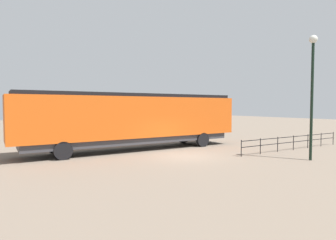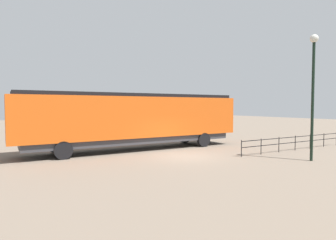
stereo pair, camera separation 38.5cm
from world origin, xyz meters
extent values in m
plane|color=#756656|center=(0.00, 0.00, 0.00)|extent=(120.00, 120.00, 0.00)
cube|color=#D15114|center=(-4.09, -1.66, 2.43)|extent=(2.99, 16.50, 2.86)
cube|color=black|center=(-4.09, 5.22, 2.00)|extent=(2.87, 2.75, 2.00)
cube|color=black|center=(-4.09, -1.66, 3.98)|extent=(2.69, 15.84, 0.24)
cube|color=#38383D|center=(-4.09, -1.66, 0.78)|extent=(2.69, 15.18, 0.45)
cylinder|color=black|center=(-5.43, 3.62, 0.55)|extent=(0.30, 1.10, 1.10)
cylinder|color=black|center=(-2.75, 3.62, 0.55)|extent=(0.30, 1.10, 1.10)
cylinder|color=black|center=(-5.43, -6.94, 0.55)|extent=(0.30, 1.10, 1.10)
cylinder|color=black|center=(-2.75, -6.94, 0.55)|extent=(0.30, 1.10, 1.10)
cylinder|color=black|center=(5.06, 5.51, 3.47)|extent=(0.16, 0.16, 6.94)
sphere|color=silver|center=(5.06, 5.51, 7.08)|extent=(0.47, 0.47, 0.47)
cube|color=black|center=(2.06, 8.24, 0.97)|extent=(0.04, 10.69, 0.04)
cube|color=black|center=(2.06, 8.24, 0.58)|extent=(0.04, 10.69, 0.04)
cylinder|color=black|center=(2.06, 2.90, 0.53)|extent=(0.05, 0.05, 1.06)
cylinder|color=black|center=(2.06, 4.68, 0.53)|extent=(0.05, 0.05, 1.06)
cylinder|color=black|center=(2.06, 6.46, 0.53)|extent=(0.05, 0.05, 1.06)
cylinder|color=black|center=(2.06, 8.24, 0.53)|extent=(0.05, 0.05, 1.06)
cylinder|color=black|center=(2.06, 10.02, 0.53)|extent=(0.05, 0.05, 1.06)
cylinder|color=black|center=(2.06, 11.80, 0.53)|extent=(0.05, 0.05, 1.06)
cylinder|color=black|center=(2.06, 13.59, 0.53)|extent=(0.05, 0.05, 1.06)
camera|label=1|loc=(14.78, -10.39, 3.19)|focal=30.28mm
camera|label=2|loc=(14.98, -10.06, 3.19)|focal=30.28mm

